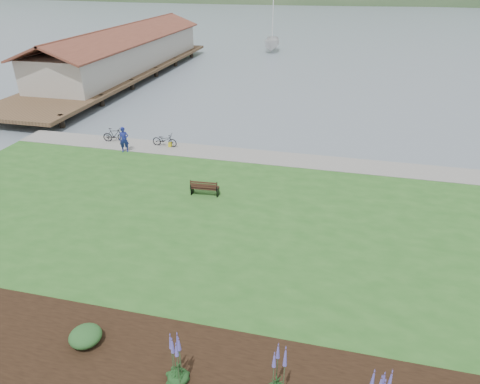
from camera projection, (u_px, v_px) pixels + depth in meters
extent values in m
plane|color=slate|center=(239.00, 218.00, 21.04)|extent=(600.00, 600.00, 0.00)
cube|color=#275D20|center=(229.00, 237.00, 19.23)|extent=(34.00, 20.00, 0.40)
cube|color=gray|center=(265.00, 157.00, 26.79)|extent=(34.00, 2.20, 0.03)
cube|color=#4C3826|center=(119.00, 71.00, 47.18)|extent=(8.00, 36.00, 0.30)
cube|color=#B2ADA3|center=(125.00, 53.00, 48.14)|extent=(6.40, 28.00, 3.00)
cube|color=black|center=(205.00, 187.00, 22.26)|extent=(1.45, 0.58, 0.04)
cube|color=black|center=(203.00, 185.00, 21.90)|extent=(1.43, 0.22, 0.44)
cube|color=black|center=(192.00, 190.00, 22.46)|extent=(0.08, 0.49, 0.39)
cube|color=black|center=(218.00, 192.00, 22.25)|extent=(0.08, 0.49, 0.39)
imported|color=navy|center=(124.00, 137.00, 27.21)|extent=(0.83, 0.71, 1.94)
imported|color=black|center=(165.00, 140.00, 28.27)|extent=(0.68, 1.75, 0.90)
imported|color=black|center=(115.00, 135.00, 29.00)|extent=(0.76, 1.66, 0.97)
imported|color=silver|center=(272.00, 52.00, 63.05)|extent=(9.47, 9.63, 23.91)
cube|color=yellow|center=(170.00, 145.00, 28.33)|extent=(0.20, 0.29, 0.30)
cone|color=#514AAC|center=(278.00, 365.00, 11.27)|extent=(0.32, 0.32, 1.80)
ellipsoid|color=#143817|center=(178.00, 377.00, 12.19)|extent=(0.62, 0.62, 0.31)
cone|color=#514AAC|center=(176.00, 350.00, 11.69)|extent=(0.40, 0.40, 1.84)
ellipsoid|color=#1E4C21|center=(85.00, 336.00, 13.40)|extent=(1.02, 1.02, 0.51)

